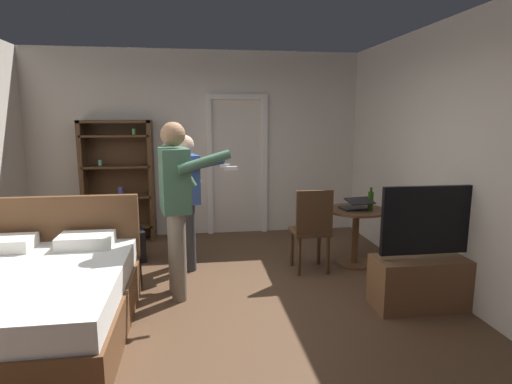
# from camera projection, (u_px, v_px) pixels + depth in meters

# --- Properties ---
(ground_plane) EXTENTS (5.78, 5.78, 0.00)m
(ground_plane) POSITION_uv_depth(u_px,v_px,m) (205.00, 307.00, 4.04)
(ground_plane) COLOR brown
(wall_back) EXTENTS (5.16, 0.12, 2.76)m
(wall_back) POSITION_uv_depth(u_px,v_px,m) (198.00, 144.00, 6.41)
(wall_back) COLOR silver
(wall_back) RESTS_ON ground_plane
(wall_right) EXTENTS (0.12, 5.49, 2.76)m
(wall_right) POSITION_uv_depth(u_px,v_px,m) (459.00, 159.00, 4.16)
(wall_right) COLOR silver
(wall_right) RESTS_ON ground_plane
(doorway_frame) EXTENTS (0.93, 0.08, 2.13)m
(doorway_frame) POSITION_uv_depth(u_px,v_px,m) (237.00, 155.00, 6.45)
(doorway_frame) COLOR white
(doorway_frame) RESTS_ON ground_plane
(bed) EXTENTS (1.65, 1.92, 1.02)m
(bed) POSITION_uv_depth(u_px,v_px,m) (26.00, 301.00, 3.48)
(bed) COLOR brown
(bed) RESTS_ON ground_plane
(bookshelf) EXTENTS (1.00, 0.32, 1.75)m
(bookshelf) POSITION_uv_depth(u_px,v_px,m) (118.00, 176.00, 6.10)
(bookshelf) COLOR #4C331E
(bookshelf) RESTS_ON ground_plane
(tv_flatscreen) EXTENTS (1.15, 0.40, 1.18)m
(tv_flatscreen) POSITION_uv_depth(u_px,v_px,m) (433.00, 272.00, 4.01)
(tv_flatscreen) COLOR brown
(tv_flatscreen) RESTS_ON ground_plane
(side_table) EXTENTS (0.72, 0.72, 0.70)m
(side_table) POSITION_uv_depth(u_px,v_px,m) (356.00, 227.00, 5.12)
(side_table) COLOR brown
(side_table) RESTS_ON ground_plane
(laptop) EXTENTS (0.37, 0.38, 0.15)m
(laptop) POSITION_uv_depth(u_px,v_px,m) (356.00, 206.00, 5.03)
(laptop) COLOR black
(laptop) RESTS_ON side_table
(bottle_on_table) EXTENTS (0.06, 0.06, 0.27)m
(bottle_on_table) POSITION_uv_depth(u_px,v_px,m) (371.00, 201.00, 5.01)
(bottle_on_table) COLOR #264E0E
(bottle_on_table) RESTS_ON side_table
(wooden_chair) EXTENTS (0.43, 0.43, 0.99)m
(wooden_chair) POSITION_uv_depth(u_px,v_px,m) (312.00, 227.00, 4.86)
(wooden_chair) COLOR #4C331E
(wooden_chair) RESTS_ON ground_plane
(person_blue_shirt) EXTENTS (0.77, 0.59, 1.75)m
(person_blue_shirt) POSITION_uv_depth(u_px,v_px,m) (176.00, 197.00, 4.14)
(person_blue_shirt) COLOR gray
(person_blue_shirt) RESTS_ON ground_plane
(person_striped_shirt) EXTENTS (0.68, 0.57, 1.59)m
(person_striped_shirt) POSITION_uv_depth(u_px,v_px,m) (187.00, 194.00, 4.96)
(person_striped_shirt) COLOR #333338
(person_striped_shirt) RESTS_ON ground_plane
(suitcase_dark) EXTENTS (0.66, 0.51, 0.39)m
(suitcase_dark) POSITION_uv_depth(u_px,v_px,m) (120.00, 247.00, 5.27)
(suitcase_dark) COLOR black
(suitcase_dark) RESTS_ON ground_plane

